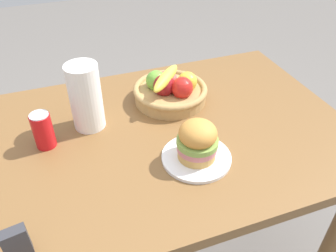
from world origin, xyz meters
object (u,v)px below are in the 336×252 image
object	(u,v)px
fruit_basket	(170,89)
paper_towel_roll	(86,97)
sandwich	(197,140)
napkin_holder	(16,243)
plate	(196,157)
soda_can	(43,130)

from	to	relation	value
fruit_basket	paper_towel_roll	distance (m)	0.34
sandwich	napkin_holder	bearing A→B (deg)	-163.00
sandwich	napkin_holder	xyz separation A→B (m)	(-0.53, -0.16, -0.03)
plate	soda_can	world-z (taller)	soda_can
plate	sandwich	distance (m)	0.07
soda_can	paper_towel_roll	bearing A→B (deg)	21.07
soda_can	paper_towel_roll	size ratio (longest dim) A/B	0.53
fruit_basket	paper_towel_roll	size ratio (longest dim) A/B	1.21
paper_towel_roll	plate	bearing A→B (deg)	-45.47
fruit_basket	plate	bearing A→B (deg)	-96.43
soda_can	paper_towel_roll	distance (m)	0.18
sandwich	napkin_holder	distance (m)	0.56
sandwich	soda_can	xyz separation A→B (m)	(-0.44, 0.23, -0.01)
sandwich	fruit_basket	xyz separation A→B (m)	(0.04, 0.35, -0.03)
plate	paper_towel_roll	size ratio (longest dim) A/B	0.93
plate	fruit_basket	xyz separation A→B (m)	(0.04, 0.35, 0.04)
sandwich	soda_can	bearing A→B (deg)	152.36
napkin_holder	fruit_basket	bearing A→B (deg)	32.10
soda_can	napkin_holder	xyz separation A→B (m)	(-0.09, -0.40, -0.02)
plate	paper_towel_roll	distance (m)	0.43
plate	sandwich	xyz separation A→B (m)	(-0.00, 0.00, 0.07)
plate	sandwich	bearing A→B (deg)	180.00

